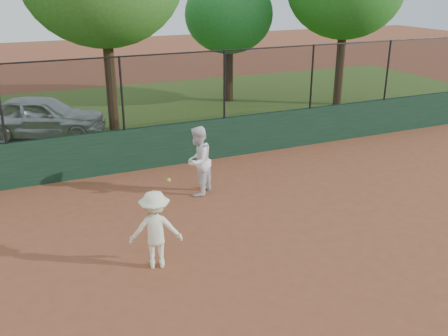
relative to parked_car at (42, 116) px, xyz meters
name	(u,v)px	position (x,y,z in m)	size (l,w,h in m)	color
ground	(233,274)	(2.32, -10.40, -0.71)	(80.00, 80.00, 0.00)	brown
back_wall	(143,148)	(2.32, -4.40, -0.11)	(26.00, 0.20, 1.20)	#173422
grass_strip	(103,118)	(2.32, 1.60, -0.71)	(36.00, 12.00, 0.01)	#395A1C
parked_car	(42,116)	(0.00, 0.00, 0.00)	(1.68, 4.18, 1.43)	silver
player_second	(198,161)	(3.07, -6.72, 0.16)	(0.85, 0.66, 1.75)	white
player_main	(156,230)	(1.14, -9.55, 0.05)	(1.10, 0.82, 1.80)	white
fence_assembly	(139,91)	(2.29, -4.40, 1.52)	(26.00, 0.06, 2.00)	black
tree_3	(229,15)	(8.01, 2.29, 2.95)	(3.75, 3.41, 5.30)	#392413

